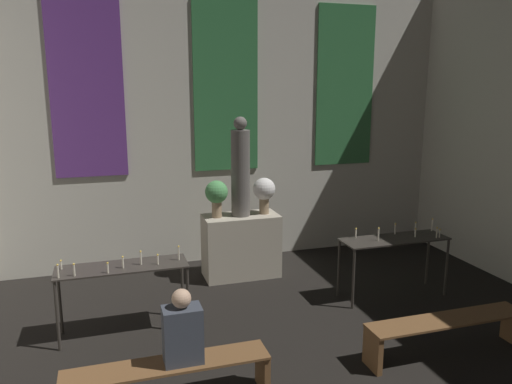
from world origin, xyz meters
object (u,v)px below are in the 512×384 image
at_px(flower_vase_right, 264,191).
at_px(candle_rack_left, 122,274).
at_px(altar, 241,246).
at_px(pew_back_left, 168,375).
at_px(candle_rack_right, 394,245).
at_px(pew_back_right, 447,328).
at_px(flower_vase_left, 217,194).
at_px(person_seated, 182,331).
at_px(statue, 241,170).

relative_size(flower_vase_right, candle_rack_left, 0.37).
xyz_separation_m(altar, pew_back_left, (-1.55, -3.01, -0.17)).
distance_m(candle_rack_right, pew_back_right, 1.70).
bearing_deg(candle_rack_right, flower_vase_right, 136.85).
relative_size(flower_vase_left, flower_vase_right, 1.00).
bearing_deg(candle_rack_left, candle_rack_right, 0.04).
bearing_deg(flower_vase_left, person_seated, -108.70).
xyz_separation_m(statue, candle_rack_left, (-1.87, -1.40, -0.95)).
distance_m(candle_rack_left, candle_rack_right, 3.75).
bearing_deg(person_seated, flower_vase_left, 71.30).
bearing_deg(candle_rack_left, altar, 36.85).
relative_size(statue, pew_back_left, 0.80).
distance_m(pew_back_left, person_seated, 0.46).
height_order(candle_rack_left, pew_back_left, candle_rack_left).
xyz_separation_m(flower_vase_left, flower_vase_right, (0.77, 0.00, 0.00)).
bearing_deg(candle_rack_left, person_seated, -73.80).
relative_size(altar, flower_vase_right, 2.05).
height_order(statue, candle_rack_left, statue).
bearing_deg(candle_rack_right, pew_back_right, -101.32).
height_order(flower_vase_left, person_seated, flower_vase_left).
xyz_separation_m(flower_vase_right, pew_back_right, (1.17, -3.01, -1.04)).
height_order(statue, pew_back_left, statue).
bearing_deg(candle_rack_right, person_seated, -153.79).
height_order(flower_vase_left, flower_vase_right, same).
xyz_separation_m(statue, candle_rack_right, (1.88, -1.40, -0.95)).
relative_size(candle_rack_left, candle_rack_right, 1.00).
xyz_separation_m(candle_rack_right, person_seated, (-3.28, -1.61, -0.01)).
bearing_deg(person_seated, pew_back_left, -180.00).
bearing_deg(statue, altar, 90.00).
bearing_deg(person_seated, candle_rack_right, 26.21).
bearing_deg(altar, candle_rack_right, -36.72).
xyz_separation_m(statue, pew_back_left, (-1.55, -3.01, -1.39)).
relative_size(altar, pew_back_left, 0.61).
relative_size(flower_vase_right, pew_back_left, 0.30).
distance_m(flower_vase_left, flower_vase_right, 0.77).
bearing_deg(person_seated, pew_back_right, -0.00).
height_order(candle_rack_right, pew_back_left, candle_rack_right).
distance_m(altar, statue, 1.22).
distance_m(altar, flower_vase_left, 0.94).
height_order(flower_vase_right, pew_back_left, flower_vase_right).
bearing_deg(candle_rack_right, statue, 143.28).
height_order(altar, candle_rack_left, candle_rack_left).
xyz_separation_m(flower_vase_right, pew_back_left, (-1.94, -3.01, -1.04)).
bearing_deg(pew_back_right, flower_vase_left, 122.72).
distance_m(pew_back_left, pew_back_right, 3.10).
bearing_deg(flower_vase_left, altar, -0.00).
bearing_deg(pew_back_left, pew_back_right, 0.00).
bearing_deg(altar, statue, -90.00).
bearing_deg(flower_vase_right, pew_back_right, -68.78).
bearing_deg(statue, person_seated, -114.97).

